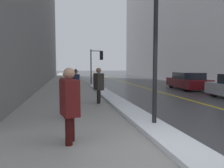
# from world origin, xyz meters

# --- Properties ---
(ground_plane) EXTENTS (160.00, 160.00, 0.00)m
(ground_plane) POSITION_xyz_m (0.00, 0.00, 0.00)
(ground_plane) COLOR #38383A
(sidewalk_slab) EXTENTS (4.00, 80.00, 0.01)m
(sidewalk_slab) POSITION_xyz_m (-2.00, 15.00, 0.01)
(sidewalk_slab) COLOR gray
(sidewalk_slab) RESTS_ON ground
(road_centre_stripe) EXTENTS (0.16, 80.00, 0.00)m
(road_centre_stripe) POSITION_xyz_m (4.00, 15.00, 0.00)
(road_centre_stripe) COLOR gold
(road_centre_stripe) RESTS_ON ground
(snow_bank_curb) EXTENTS (0.84, 16.27, 0.13)m
(snow_bank_curb) POSITION_xyz_m (0.25, 6.70, 0.07)
(snow_bank_curb) COLOR white
(snow_bank_curb) RESTS_ON ground
(building_facade_right) EXTENTS (6.00, 36.00, 15.91)m
(building_facade_right) POSITION_xyz_m (13.00, 22.00, 7.95)
(building_facade_right) COLOR slate
(building_facade_right) RESTS_ON ground
(lamp_post) EXTENTS (0.28, 0.28, 5.35)m
(lamp_post) POSITION_xyz_m (0.36, 1.85, 3.17)
(lamp_post) COLOR black
(lamp_post) RESTS_ON ground
(traffic_light_near) EXTENTS (1.31, 0.41, 3.40)m
(traffic_light_near) POSITION_xyz_m (1.07, 18.49, 2.45)
(traffic_light_near) COLOR black
(traffic_light_near) RESTS_ON ground
(pedestrian_in_glasses) EXTENTS (0.44, 0.60, 1.67)m
(pedestrian_in_glasses) POSITION_xyz_m (-1.95, 1.00, 0.93)
(pedestrian_in_glasses) COLOR #340C0C
(pedestrian_in_glasses) RESTS_ON ground
(pedestrian_trailing) EXTENTS (0.41, 0.56, 1.55)m
(pedestrian_trailing) POSITION_xyz_m (-2.03, 3.50, 0.86)
(pedestrian_trailing) COLOR #340C0C
(pedestrian_trailing) RESTS_ON ground
(pedestrian_with_shoulder_bag) EXTENTS (0.44, 0.77, 1.63)m
(pedestrian_with_shoulder_bag) POSITION_xyz_m (-0.60, 6.08, 0.90)
(pedestrian_with_shoulder_bag) COLOR black
(pedestrian_with_shoulder_bag) RESTS_ON ground
(pedestrian_in_fedora) EXTENTS (0.40, 0.72, 1.57)m
(pedestrian_in_fedora) POSITION_xyz_m (-1.53, 8.59, 0.85)
(pedestrian_in_fedora) COLOR black
(pedestrian_in_fedora) RESTS_ON ground
(parked_car_maroon) EXTENTS (2.17, 4.39, 1.24)m
(parked_car_maroon) POSITION_xyz_m (6.77, 10.94, 0.59)
(parked_car_maroon) COLOR #600F14
(parked_car_maroon) RESTS_ON ground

